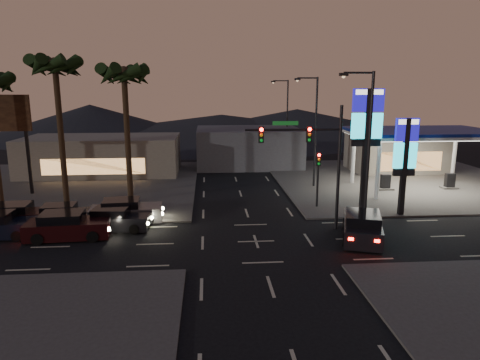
{
  "coord_description": "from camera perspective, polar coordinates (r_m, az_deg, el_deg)",
  "views": [
    {
      "loc": [
        -2.83,
        -24.17,
        9.0
      ],
      "look_at": [
        -0.68,
        3.69,
        3.0
      ],
      "focal_mm": 32.0,
      "sensor_mm": 36.0,
      "label": 1
    }
  ],
  "objects": [
    {
      "name": "car_lane_a_mid",
      "position": [
        28.26,
        -22.03,
        -5.75
      ],
      "size": [
        5.16,
        2.42,
        1.64
      ],
      "color": "black",
      "rests_on": "ground"
    },
    {
      "name": "hill_center",
      "position": [
        84.51,
        -2.5,
        7.35
      ],
      "size": [
        60.0,
        60.0,
        4.0
      ],
      "primitive_type": "cone",
      "color": "black",
      "rests_on": "ground"
    },
    {
      "name": "streetlight_mid",
      "position": [
        39.5,
        9.78,
        7.17
      ],
      "size": [
        2.14,
        0.25,
        10.0
      ],
      "color": "black",
      "rests_on": "ground"
    },
    {
      "name": "pylon_sign_tall",
      "position": [
        31.87,
        16.56,
        6.93
      ],
      "size": [
        2.2,
        0.35,
        9.0
      ],
      "color": "black",
      "rests_on": "ground"
    },
    {
      "name": "gas_station",
      "position": [
        40.97,
        23.1,
        5.66
      ],
      "size": [
        12.2,
        8.2,
        5.47
      ],
      "color": "silver",
      "rests_on": "ground"
    },
    {
      "name": "car_lane_b_mid",
      "position": [
        31.2,
        -22.52,
        -4.36
      ],
      "size": [
        4.4,
        2.08,
        1.4
      ],
      "color": "black",
      "rests_on": "ground"
    },
    {
      "name": "corner_lot_nw",
      "position": [
        43.21,
        -22.05,
        -0.72
      ],
      "size": [
        24.0,
        24.0,
        0.12
      ],
      "primitive_type": "cube",
      "color": "#47443F",
      "rests_on": "ground"
    },
    {
      "name": "hill_left",
      "position": [
        87.25,
        -19.29,
        7.5
      ],
      "size": [
        40.0,
        40.0,
        6.0
      ],
      "primitive_type": "cone",
      "color": "black",
      "rests_on": "ground"
    },
    {
      "name": "streetlight_far",
      "position": [
        53.15,
        6.1,
        8.51
      ],
      "size": [
        2.14,
        0.25,
        10.0
      ],
      "color": "black",
      "rests_on": "ground"
    },
    {
      "name": "ground",
      "position": [
        25.95,
        2.15,
        -8.19
      ],
      "size": [
        140.0,
        140.0,
        0.0
      ],
      "primitive_type": "plane",
      "color": "black",
      "rests_on": "ground"
    },
    {
      "name": "traffic_signal_mast",
      "position": [
        27.24,
        9.65,
        3.98
      ],
      "size": [
        6.1,
        0.39,
        8.0
      ],
      "color": "black",
      "rests_on": "ground"
    },
    {
      "name": "car_lane_a_front",
      "position": [
        28.98,
        -16.34,
        -5.07
      ],
      "size": [
        4.63,
        2.23,
        1.47
      ],
      "color": "black",
      "rests_on": "ground"
    },
    {
      "name": "palm_b",
      "position": [
        35.49,
        -23.36,
        12.72
      ],
      "size": [
        4.41,
        4.41,
        11.46
      ],
      "color": "black",
      "rests_on": "ground"
    },
    {
      "name": "suv_station",
      "position": [
        27.12,
        15.97,
        -5.98
      ],
      "size": [
        3.6,
        5.51,
        1.71
      ],
      "color": "black",
      "rests_on": "ground"
    },
    {
      "name": "building_far_west",
      "position": [
        48.02,
        -17.84,
        3.15
      ],
      "size": [
        16.0,
        8.0,
        4.0
      ],
      "primitive_type": "cube",
      "color": "#726B5B",
      "rests_on": "ground"
    },
    {
      "name": "convenience_store",
      "position": [
        50.23,
        20.17,
        3.36
      ],
      "size": [
        10.0,
        6.0,
        4.0
      ],
      "primitive_type": "cube",
      "color": "#726B5B",
      "rests_on": "ground"
    },
    {
      "name": "building_far_mid",
      "position": [
        50.86,
        1.08,
        4.43
      ],
      "size": [
        12.0,
        9.0,
        4.4
      ],
      "primitive_type": "cube",
      "color": "#4C4C51",
      "rests_on": "ground"
    },
    {
      "name": "pylon_sign_short",
      "position": [
        32.13,
        21.18,
        3.53
      ],
      "size": [
        1.6,
        0.35,
        7.0
      ],
      "color": "black",
      "rests_on": "ground"
    },
    {
      "name": "streetlight_near",
      "position": [
        27.15,
        16.44,
        4.68
      ],
      "size": [
        2.14,
        0.25,
        10.0
      ],
      "color": "black",
      "rests_on": "ground"
    },
    {
      "name": "car_lane_b_front",
      "position": [
        30.39,
        -15.01,
        -4.07
      ],
      "size": [
        5.04,
        2.38,
        1.61
      ],
      "color": "slate",
      "rests_on": "ground"
    },
    {
      "name": "corner_lot_ne",
      "position": [
        45.26,
        20.28,
        -0.04
      ],
      "size": [
        24.0,
        24.0,
        0.12
      ],
      "primitive_type": "cube",
      "color": "#47443F",
      "rests_on": "ground"
    },
    {
      "name": "pedestal_signal",
      "position": [
        32.81,
        10.38,
        1.24
      ],
      "size": [
        0.32,
        0.39,
        4.3
      ],
      "color": "black",
      "rests_on": "ground"
    },
    {
      "name": "palm_a",
      "position": [
        34.23,
        -15.16,
        12.42
      ],
      "size": [
        4.41,
        4.41,
        10.86
      ],
      "color": "black",
      "rests_on": "ground"
    },
    {
      "name": "hill_right",
      "position": [
        86.28,
        7.6,
        7.69
      ],
      "size": [
        50.0,
        50.0,
        5.0
      ],
      "primitive_type": "cone",
      "color": "black",
      "rests_on": "ground"
    },
    {
      "name": "car_lane_b_rear",
      "position": [
        31.92,
        -27.72,
        -4.31
      ],
      "size": [
        4.99,
        2.34,
        1.59
      ],
      "color": "black",
      "rests_on": "ground"
    }
  ]
}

